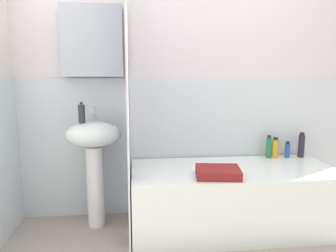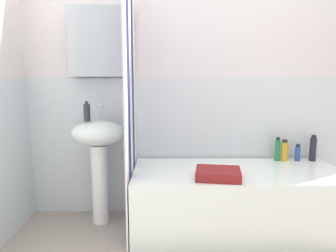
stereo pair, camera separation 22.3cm
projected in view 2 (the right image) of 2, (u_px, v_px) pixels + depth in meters
The scene contains 11 objects.
wall_back_tiled at pixel (200, 85), 2.71m from camera, with size 3.60×0.18×2.40m.
sink at pixel (99, 149), 2.55m from camera, with size 0.44×0.34×0.86m.
faucet at pixel (100, 112), 2.59m from camera, with size 0.03×0.12×0.12m.
soap_dispenser at pixel (87, 112), 2.48m from camera, with size 0.05×0.05×0.16m.
bathtub at pixel (236, 201), 2.47m from camera, with size 1.60×0.69×0.50m, color white.
shower_curtain at pixel (130, 106), 2.34m from camera, with size 0.01×0.69×2.00m.
body_wash_bottle at pixel (313, 149), 2.67m from camera, with size 0.05×0.05×0.22m.
shampoo_bottle at pixel (298, 153), 2.68m from camera, with size 0.05×0.05×0.15m.
lotion_bottle at pixel (284, 151), 2.67m from camera, with size 0.06×0.06×0.19m.
conditioner_bottle at pixel (277, 150), 2.67m from camera, with size 0.04×0.04×0.20m.
towel_folded at pixel (218, 174), 2.23m from camera, with size 0.31×0.24×0.07m, color maroon.
Camera 2 is at (-0.34, -1.46, 1.23)m, focal length 33.54 mm.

